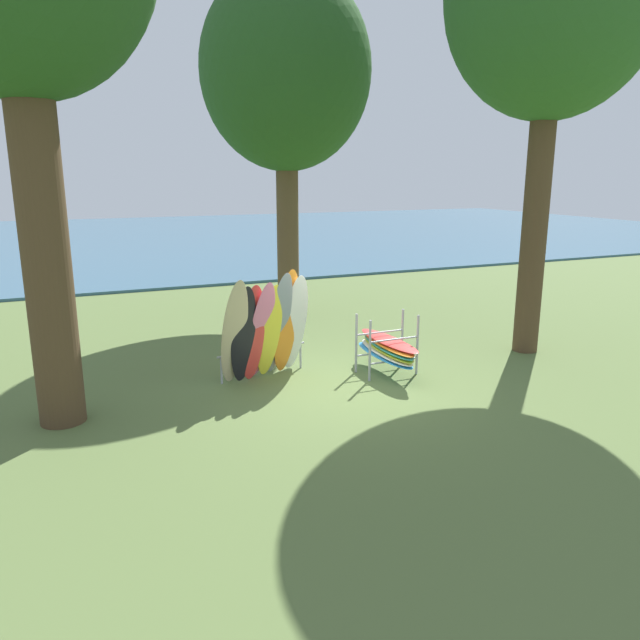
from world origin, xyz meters
TOP-DOWN VIEW (x-y plane):
  - ground_plane at (0.00, 0.00)m, footprint 80.00×80.00m
  - lake_water at (0.00, 29.49)m, footprint 80.00×36.00m
  - tree_mid_behind at (1.20, 6.53)m, footprint 4.71×4.71m
  - leaning_board_pile at (-1.34, 0.99)m, footprint 1.98×1.10m
  - board_storage_rack at (1.07, 0.38)m, footprint 1.15×2.13m

SIDE VIEW (x-z plane):
  - ground_plane at x=0.00m, z-range 0.00..0.00m
  - lake_water at x=0.00m, z-range 0.00..0.10m
  - board_storage_rack at x=1.07m, z-range -0.07..1.18m
  - leaning_board_pile at x=-1.34m, z-range -0.08..2.16m
  - tree_mid_behind at x=1.20m, z-range 1.97..11.46m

